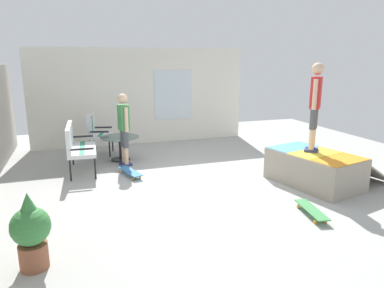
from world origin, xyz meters
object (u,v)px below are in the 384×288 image
(skate_ramp, at_px, (315,168))
(skateboard_spare, at_px, (312,210))
(potted_plant, at_px, (31,231))
(person_skater, at_px, (315,101))
(skateboard_by_bench, at_px, (130,172))
(patio_chair_near_house, at_px, (96,131))
(patio_table, at_px, (120,144))
(patio_bench, at_px, (76,144))
(person_watching, at_px, (124,125))

(skate_ramp, height_order, skateboard_spare, skate_ramp)
(skateboard_spare, bearing_deg, potted_plant, 92.54)
(person_skater, relative_size, skateboard_by_bench, 2.01)
(patio_chair_near_house, bearing_deg, person_skater, -132.41)
(patio_table, relative_size, potted_plant, 0.98)
(patio_bench, bearing_deg, patio_chair_near_house, -20.17)
(patio_bench, xyz_separation_m, potted_plant, (-3.57, 0.54, -0.15))
(potted_plant, bearing_deg, patio_bench, -8.66)
(person_watching, bearing_deg, patio_bench, 99.21)
(person_skater, distance_m, skateboard_by_bench, 3.89)
(patio_bench, height_order, patio_table, patio_bench)
(person_skater, xyz_separation_m, potted_plant, (-1.46, 4.81, -1.12))
(patio_table, height_order, person_skater, person_skater)
(person_watching, distance_m, skateboard_by_bench, 1.15)
(patio_table, bearing_deg, skateboard_by_bench, -178.42)
(skateboard_by_bench, relative_size, skateboard_spare, 1.00)
(patio_chair_near_house, xyz_separation_m, person_skater, (-3.45, -3.78, 0.98))
(patio_chair_near_house, xyz_separation_m, skateboard_spare, (-4.73, -2.87, -0.53))
(skateboard_by_bench, bearing_deg, patio_chair_near_house, 15.10)
(person_skater, distance_m, potted_plant, 5.15)
(patio_chair_near_house, height_order, person_watching, person_watching)
(skateboard_by_bench, bearing_deg, skateboard_spare, -139.93)
(patio_bench, bearing_deg, person_watching, -80.79)
(patio_bench, relative_size, skateboard_by_bench, 1.54)
(person_watching, xyz_separation_m, skateboard_by_bench, (-0.77, 0.01, -0.85))
(person_watching, height_order, potted_plant, person_watching)
(patio_chair_near_house, distance_m, patio_table, 0.88)
(person_skater, bearing_deg, patio_bench, 63.60)
(patio_table, relative_size, skateboard_spare, 1.09)
(patio_chair_near_house, distance_m, person_skater, 5.21)
(skateboard_spare, bearing_deg, person_watching, 33.24)
(skateboard_spare, bearing_deg, patio_bench, 44.69)
(skate_ramp, xyz_separation_m, skateboard_spare, (-1.17, 0.94, -0.23))
(patio_table, bearing_deg, skate_ramp, -130.70)
(patio_bench, relative_size, patio_chair_near_house, 1.25)
(skate_ramp, distance_m, person_watching, 4.10)
(patio_bench, height_order, skateboard_by_bench, patio_bench)
(patio_table, distance_m, person_watching, 0.71)
(person_skater, relative_size, potted_plant, 1.80)
(patio_chair_near_house, bearing_deg, skateboard_by_bench, -164.90)
(patio_chair_near_house, relative_size, skateboard_by_bench, 1.24)
(patio_chair_near_house, xyz_separation_m, skateboard_by_bench, (-1.94, -0.52, -0.53))
(skate_ramp, xyz_separation_m, skateboard_by_bench, (1.63, 3.29, -0.23))
(patio_table, relative_size, skateboard_by_bench, 1.09)
(skateboard_spare, bearing_deg, patio_chair_near_house, 31.27)
(patio_chair_near_house, relative_size, potted_plant, 1.11)
(patio_bench, xyz_separation_m, patio_table, (0.63, -0.98, -0.21))
(skateboard_by_bench, bearing_deg, person_skater, -114.94)
(potted_plant, bearing_deg, skate_ramp, -74.50)
(patio_table, height_order, person_watching, person_watching)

